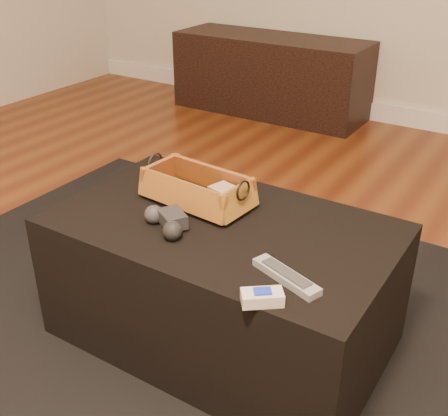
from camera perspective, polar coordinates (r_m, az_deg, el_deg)
The scene contains 11 objects.
floor at distance 1.80m, azimuth -11.90°, elevation -16.25°, with size 5.00×5.50×0.01m, color brown.
baseboard at distance 3.92m, azimuth 16.71°, elevation 9.09°, with size 5.00×0.04×0.12m, color white.
media_cabinet at distance 3.95m, azimuth 4.76°, elevation 13.29°, with size 1.32×0.45×0.52m, color black.
area_rug at distance 1.85m, azimuth -1.05°, elevation -13.68°, with size 2.60×2.00×0.01m, color black.
ottoman at distance 1.75m, azimuth -0.20°, elevation -7.44°, with size 1.00×0.60×0.42m, color black.
tv_remote at distance 1.74m, azimuth -3.44°, elevation 1.25°, with size 0.18×0.04×0.02m, color black.
cloth_bundle at distance 1.70m, azimuth 0.22°, elevation 1.22°, with size 0.10×0.07×0.05m, color tan.
wicker_basket at distance 1.73m, azimuth -2.74°, elevation 1.81°, with size 0.37×0.21×0.12m.
game_controller at distance 1.59m, azimuth -5.85°, elevation -1.32°, with size 0.18×0.14×0.06m.
silver_remote at distance 1.39m, azimuth 6.34°, elevation -6.89°, with size 0.20×0.11×0.02m.
cream_gadget at distance 1.31m, azimuth 3.90°, elevation -9.03°, with size 0.11×0.10×0.04m.
Camera 1 is at (0.98, -0.88, 1.23)m, focal length 45.00 mm.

